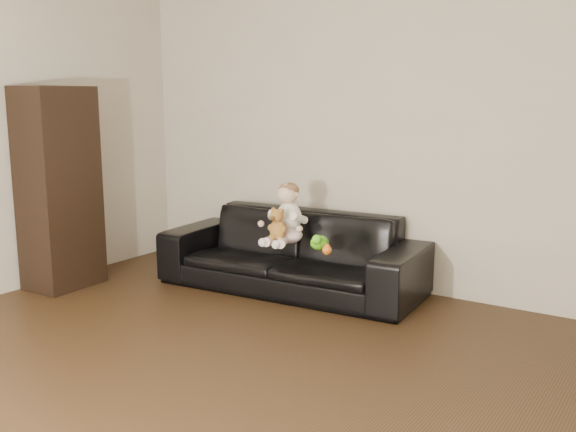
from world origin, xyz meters
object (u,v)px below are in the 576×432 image
Objects in this scene: sofa at (291,252)px; toy_green at (320,243)px; toy_rattle at (327,250)px; cabinet at (59,189)px; teddy_bear at (278,225)px; toy_blue_disc at (317,246)px; baby at (287,217)px.

sofa reaches higher than toy_green.
toy_rattle is (0.50, -0.27, 0.14)m from sofa.
cabinet is at bearing -153.51° from sofa.
toy_green is 0.17m from toy_rattle.
sofa is at bearing 89.26° from teddy_bear.
teddy_bear is at bearing -145.39° from toy_blue_disc.
sofa is at bearing 90.57° from baby.
baby is at bearing 171.38° from toy_green.
sofa is at bearing 155.53° from toy_green.
toy_blue_disc is (0.30, -0.09, 0.11)m from sofa.
baby is at bearing -76.83° from sofa.
cabinet is at bearing -158.17° from toy_green.
toy_rattle is at bearing -11.70° from teddy_bear.
sofa reaches higher than toy_blue_disc.
toy_green is at bearing 140.10° from toy_rattle.
sofa is 4.42× the size of baby.
teddy_bear is (0.05, -0.27, 0.28)m from sofa.
baby is 0.15m from teddy_bear.
cabinet reaches higher than toy_green.
toy_green reaches higher than toy_blue_disc.
baby is at bearing 161.09° from toy_rattle.
teddy_bear is 3.44× the size of toy_rattle.
toy_blue_disc is (0.27, 0.03, -0.21)m from baby.
baby reaches higher than toy_green.
baby is 0.37m from toy_green.
toy_rattle is at bearing -33.11° from sofa.
toy_blue_disc is (-0.07, 0.08, -0.05)m from toy_green.
sofa is 0.43m from toy_green.
baby is at bearing 24.76° from cabinet.
cabinet reaches higher than sofa.
toy_green is 0.11m from toy_blue_disc.
baby is 1.93× the size of teddy_bear.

